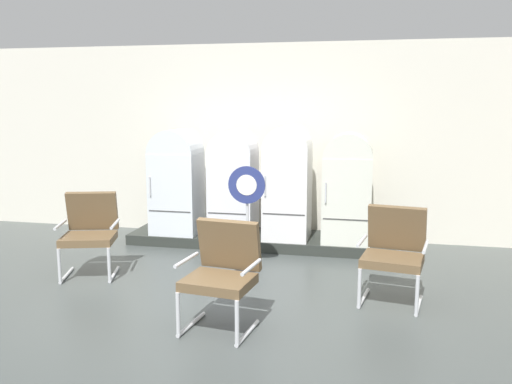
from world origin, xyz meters
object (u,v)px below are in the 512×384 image
armchair_right (394,249)px  refrigerator_0 (177,179)px  armchair_left (90,229)px  refrigerator_3 (348,185)px  refrigerator_1 (233,180)px  refrigerator_2 (288,179)px  armchair_center (223,269)px  sign_stand (247,219)px

armchair_right → refrigerator_0: bearing=149.6°
armchair_left → refrigerator_3: bearing=28.9°
refrigerator_1 → refrigerator_2: 0.81m
refrigerator_0 → armchair_center: bearing=-62.1°
armchair_right → sign_stand: 1.93m
refrigerator_2 → sign_stand: 1.24m
refrigerator_2 → armchair_center: (-0.17, -2.90, -0.45)m
sign_stand → armchair_center: bearing=-84.4°
refrigerator_1 → armchair_right: size_ratio=1.54×
refrigerator_0 → sign_stand: refrigerator_0 is taller
armchair_center → refrigerator_2: bearing=86.7°
armchair_left → sign_stand: bearing=17.2°
armchair_right → sign_stand: sign_stand is taller
refrigerator_1 → refrigerator_3: size_ratio=1.01×
armchair_center → refrigerator_3: bearing=70.4°
refrigerator_1 → sign_stand: bearing=-67.2°
refrigerator_3 → sign_stand: 1.67m
refrigerator_3 → refrigerator_1: bearing=-179.8°
refrigerator_0 → sign_stand: size_ratio=1.17×
armchair_right → armchair_center: same height
refrigerator_0 → armchair_left: size_ratio=1.54×
refrigerator_2 → refrigerator_3: (0.86, -0.01, -0.05)m
refrigerator_0 → armchair_left: refrigerator_0 is taller
refrigerator_3 → armchair_center: 3.10m
refrigerator_0 → armchair_right: bearing=-30.4°
refrigerator_2 → armchair_left: 2.83m
refrigerator_0 → refrigerator_1: bearing=-0.6°
refrigerator_3 → sign_stand: (-1.20, -1.12, -0.31)m
refrigerator_2 → refrigerator_1: bearing=-178.8°
armchair_center → refrigerator_1: bearing=102.5°
refrigerator_3 → armchair_left: bearing=-151.1°
armchair_left → armchair_right: size_ratio=1.00×
armchair_left → armchair_right: 3.66m
armchair_right → armchair_center: (-1.62, -1.05, 0.00)m
refrigerator_0 → armchair_center: size_ratio=1.54×
refrigerator_2 → armchair_center: 2.94m
refrigerator_3 → armchair_right: bearing=-72.3°
refrigerator_1 → refrigerator_2: bearing=1.2°
armchair_center → sign_stand: (-0.17, 1.77, 0.09)m
refrigerator_2 → armchair_right: size_ratio=1.61×
armchair_right → refrigerator_1: bearing=140.9°
refrigerator_2 → armchair_right: refrigerator_2 is taller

